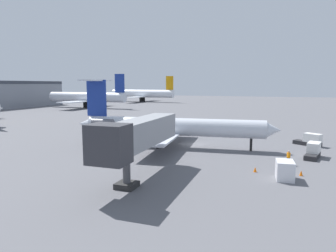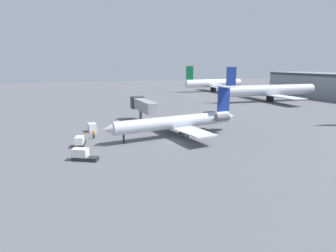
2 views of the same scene
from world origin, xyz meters
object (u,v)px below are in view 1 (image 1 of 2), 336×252
at_px(regional_jet, 166,126).
at_px(baggage_tug_lead, 313,151).
at_px(parked_airliner_east_mid, 87,97).
at_px(traffic_cone_mid, 255,169).
at_px(baggage_tug_trailing, 310,140).
at_px(parked_airliner_east_end, 143,94).
at_px(jet_bridge, 136,136).
at_px(cargo_container_uld, 285,170).
at_px(ground_crew_marshaller, 288,158).
at_px(traffic_cone_near, 301,173).

height_order(regional_jet, baggage_tug_lead, regional_jet).
relative_size(regional_jet, parked_airliner_east_mid, 0.90).
bearing_deg(parked_airliner_east_mid, traffic_cone_mid, -134.59).
relative_size(baggage_tug_lead, traffic_cone_mid, 7.66).
height_order(baggage_tug_lead, baggage_tug_trailing, same).
distance_m(parked_airliner_east_mid, parked_airliner_east_end, 46.41).
distance_m(jet_bridge, parked_airliner_east_mid, 97.66).
bearing_deg(baggage_tug_lead, parked_airliner_east_mid, 51.97).
height_order(cargo_container_uld, parked_airliner_east_mid, parked_airliner_east_mid).
distance_m(ground_crew_marshaller, parked_airliner_east_end, 132.63).
bearing_deg(baggage_tug_trailing, regional_jet, 112.94).
xyz_separation_m(jet_bridge, baggage_tug_lead, (16.76, -16.84, -3.65)).
xyz_separation_m(ground_crew_marshaller, parked_airliner_east_mid, (65.19, 73.95, 3.35)).
bearing_deg(baggage_tug_trailing, jet_bridge, 145.62).
distance_m(regional_jet, jet_bridge, 16.76).
bearing_deg(baggage_tug_trailing, traffic_cone_near, 173.18).
height_order(ground_crew_marshaller, traffic_cone_near, ground_crew_marshaller).
xyz_separation_m(regional_jet, parked_airliner_east_end, (106.90, 54.69, 1.17)).
bearing_deg(ground_crew_marshaller, parked_airliner_east_end, 32.72).
relative_size(traffic_cone_mid, parked_airliner_east_mid, 0.02).
bearing_deg(jet_bridge, regional_jet, 10.89).
distance_m(traffic_cone_near, parked_airliner_east_mid, 102.32).
distance_m(jet_bridge, traffic_cone_near, 17.35).
relative_size(cargo_container_uld, traffic_cone_mid, 4.57).
height_order(ground_crew_marshaller, traffic_cone_mid, ground_crew_marshaller).
height_order(regional_jet, baggage_tug_trailing, regional_jet).
xyz_separation_m(regional_jet, cargo_container_uld, (-10.71, -16.57, -2.25)).
height_order(baggage_tug_lead, cargo_container_uld, baggage_tug_lead).
height_order(regional_jet, parked_airliner_east_mid, parked_airliner_east_mid).
relative_size(baggage_tug_lead, cargo_container_uld, 1.68).
xyz_separation_m(regional_jet, jet_bridge, (-16.41, -3.16, 1.30)).
height_order(regional_jet, traffic_cone_mid, regional_jet).
bearing_deg(jet_bridge, cargo_container_uld, -67.01).
relative_size(cargo_container_uld, parked_airliner_east_mid, 0.07).
bearing_deg(baggage_tug_trailing, baggage_tug_lead, 178.28).
height_order(jet_bridge, parked_airliner_east_end, parked_airliner_east_end).
xyz_separation_m(regional_jet, ground_crew_marshaller, (-4.65, -16.98, -2.33)).
height_order(regional_jet, traffic_cone_near, regional_jet).
height_order(ground_crew_marshaller, baggage_tug_trailing, baggage_tug_trailing).
bearing_deg(parked_airliner_east_mid, traffic_cone_near, -132.70).
relative_size(regional_jet, baggage_tug_lead, 7.27).
xyz_separation_m(baggage_tug_lead, traffic_cone_near, (-9.15, 1.83, -0.56)).
bearing_deg(traffic_cone_near, regional_jet, 64.17).
relative_size(jet_bridge, cargo_container_uld, 5.71).
bearing_deg(traffic_cone_mid, baggage_tug_trailing, -20.55).
xyz_separation_m(traffic_cone_mid, parked_airliner_east_end, (115.96, 68.32, 4.08)).
distance_m(baggage_tug_lead, traffic_cone_mid, 11.38).
relative_size(traffic_cone_mid, parked_airliner_east_end, 0.02).
distance_m(ground_crew_marshaller, traffic_cone_mid, 5.57).
xyz_separation_m(regional_jet, parked_airliner_east_mid, (60.55, 56.97, 1.02)).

